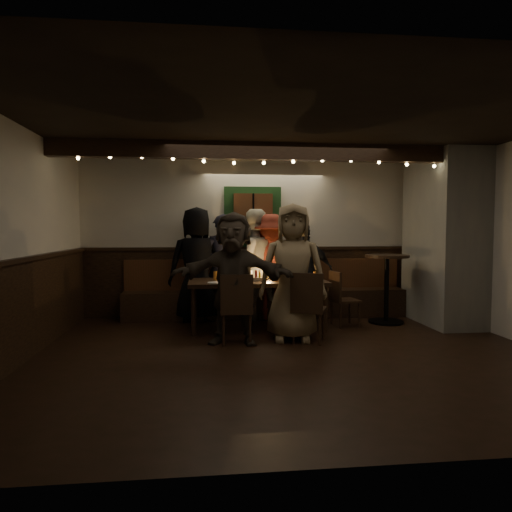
{
  "coord_description": "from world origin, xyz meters",
  "views": [
    {
      "loc": [
        -0.98,
        -5.13,
        1.47
      ],
      "look_at": [
        -0.24,
        1.6,
        1.05
      ],
      "focal_mm": 32.0,
      "sensor_mm": 36.0,
      "label": 1
    }
  ],
  "objects": [
    {
      "name": "dining_table",
      "position": [
        -0.24,
        1.4,
        0.65
      ],
      "size": [
        1.98,
        0.85,
        0.86
      ],
      "color": "black",
      "rests_on": "ground"
    },
    {
      "name": "high_top",
      "position": [
        1.79,
        1.59,
        0.67
      ],
      "size": [
        0.66,
        0.66,
        1.06
      ],
      "color": "black",
      "rests_on": "ground"
    },
    {
      "name": "chair_near_right",
      "position": [
        0.3,
        0.48,
        0.51
      ],
      "size": [
        0.53,
        0.53,
        0.91
      ],
      "color": "black",
      "rests_on": "ground"
    },
    {
      "name": "person_d",
      "position": [
        0.05,
        2.09,
        0.84
      ],
      "size": [
        1.12,
        0.68,
        1.69
      ],
      "primitive_type": "imported",
      "rotation": [
        0.0,
        0.0,
        3.09
      ],
      "color": "maroon",
      "rests_on": "ground"
    },
    {
      "name": "person_b",
      "position": [
        -0.72,
        2.14,
        0.84
      ],
      "size": [
        0.63,
        0.43,
        1.68
      ],
      "primitive_type": "imported",
      "rotation": [
        0.0,
        0.0,
        3.09
      ],
      "color": "black",
      "rests_on": "ground"
    },
    {
      "name": "person_g",
      "position": [
        0.14,
        0.68,
        0.89
      ],
      "size": [
        0.94,
        0.68,
        1.79
      ],
      "primitive_type": "imported",
      "rotation": [
        0.0,
        0.0,
        -0.13
      ],
      "color": "#86714F",
      "rests_on": "ground"
    },
    {
      "name": "chair_end",
      "position": [
        1.01,
        1.43,
        0.46
      ],
      "size": [
        0.43,
        0.43,
        0.82
      ],
      "color": "black",
      "rests_on": "ground"
    },
    {
      "name": "person_a",
      "position": [
        -1.12,
        2.08,
        0.9
      ],
      "size": [
        0.97,
        0.73,
        1.79
      ],
      "primitive_type": "imported",
      "rotation": [
        0.0,
        0.0,
        3.33
      ],
      "color": "black",
      "rests_on": "ground"
    },
    {
      "name": "person_c",
      "position": [
        -0.23,
        2.15,
        0.88
      ],
      "size": [
        1.01,
        0.88,
        1.77
      ],
      "primitive_type": "imported",
      "rotation": [
        0.0,
        0.0,
        3.43
      ],
      "color": "#BCB8A3",
      "rests_on": "ground"
    },
    {
      "name": "room",
      "position": [
        1.07,
        1.42,
        1.07
      ],
      "size": [
        6.02,
        5.01,
        2.62
      ],
      "color": "black",
      "rests_on": "ground"
    },
    {
      "name": "person_e",
      "position": [
        0.59,
        2.03,
        0.78
      ],
      "size": [
        0.98,
        0.58,
        1.56
      ],
      "primitive_type": "imported",
      "rotation": [
        0.0,
        0.0,
        2.91
      ],
      "color": "black",
      "rests_on": "ground"
    },
    {
      "name": "person_f",
      "position": [
        -0.64,
        0.6,
        0.84
      ],
      "size": [
        1.63,
        0.84,
        1.67
      ],
      "primitive_type": "imported",
      "rotation": [
        0.0,
        0.0,
        -0.24
      ],
      "color": "#352C23",
      "rests_on": "ground"
    },
    {
      "name": "chair_near_left",
      "position": [
        -0.6,
        0.53,
        0.5
      ],
      "size": [
        0.41,
        0.41,
        0.9
      ],
      "color": "black",
      "rests_on": "ground"
    }
  ]
}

